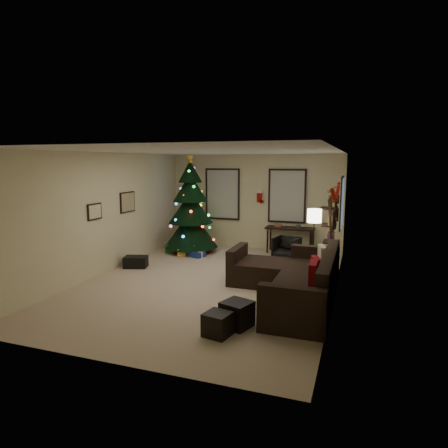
# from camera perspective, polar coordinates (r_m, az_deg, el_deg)

# --- Properties ---
(floor) EXTENTS (7.00, 7.00, 0.00)m
(floor) POSITION_cam_1_polar(r_m,az_deg,el_deg) (8.26, -2.06, -8.49)
(floor) COLOR #C3AD93
(floor) RESTS_ON ground
(ceiling) EXTENTS (7.00, 7.00, 0.00)m
(ceiling) POSITION_cam_1_polar(r_m,az_deg,el_deg) (7.88, -2.17, 10.58)
(ceiling) COLOR white
(ceiling) RESTS_ON floor
(wall_back) EXTENTS (5.00, 0.00, 5.00)m
(wall_back) POSITION_cam_1_polar(r_m,az_deg,el_deg) (11.26, 4.42, 3.24)
(wall_back) COLOR beige
(wall_back) RESTS_ON floor
(wall_front) EXTENTS (5.00, 0.00, 5.00)m
(wall_front) POSITION_cam_1_polar(r_m,az_deg,el_deg) (4.93, -17.20, -4.78)
(wall_front) COLOR beige
(wall_front) RESTS_ON floor
(wall_left) EXTENTS (0.00, 7.00, 7.00)m
(wall_left) POSITION_cam_1_polar(r_m,az_deg,el_deg) (9.16, -16.83, 1.53)
(wall_left) COLOR beige
(wall_left) RESTS_ON floor
(wall_right) EXTENTS (0.00, 7.00, 7.00)m
(wall_right) POSITION_cam_1_polar(r_m,az_deg,el_deg) (7.43, 16.15, -0.14)
(wall_right) COLOR beige
(wall_right) RESTS_ON floor
(window_back_left) EXTENTS (1.05, 0.06, 1.50)m
(window_back_left) POSITION_cam_1_polar(r_m,az_deg,el_deg) (11.50, -0.20, 4.39)
(window_back_left) COLOR #728CB2
(window_back_left) RESTS_ON wall_back
(window_back_right) EXTENTS (1.05, 0.06, 1.50)m
(window_back_right) POSITION_cam_1_polar(r_m,az_deg,el_deg) (11.01, 9.18, 4.06)
(window_back_right) COLOR #728CB2
(window_back_right) RESTS_ON wall_back
(window_right_wall) EXTENTS (0.06, 0.90, 1.30)m
(window_right_wall) POSITION_cam_1_polar(r_m,az_deg,el_deg) (9.94, 16.88, 2.96)
(window_right_wall) COLOR #728CB2
(window_right_wall) RESTS_ON wall_right
(christmas_tree) EXTENTS (1.48, 1.48, 2.76)m
(christmas_tree) POSITION_cam_1_polar(r_m,az_deg,el_deg) (10.83, -4.88, 1.89)
(christmas_tree) COLOR black
(christmas_tree) RESTS_ON floor
(presents) EXTENTS (1.23, 0.89, 0.30)m
(presents) POSITION_cam_1_polar(r_m,az_deg,el_deg) (10.74, -5.90, -3.72)
(presents) COLOR silver
(presents) RESTS_ON floor
(sofa) EXTENTS (2.12, 3.06, 0.93)m
(sofa) POSITION_cam_1_polar(r_m,az_deg,el_deg) (7.42, 10.22, -8.22)
(sofa) COLOR black
(sofa) RESTS_ON floor
(pillow_red_a) EXTENTS (0.13, 0.46, 0.45)m
(pillow_red_a) POSITION_cam_1_polar(r_m,az_deg,el_deg) (6.66, 12.88, -7.33)
(pillow_red_a) COLOR maroon
(pillow_red_a) RESTS_ON sofa
(pillow_red_b) EXTENTS (0.24, 0.41, 0.40)m
(pillow_red_b) POSITION_cam_1_polar(r_m,az_deg,el_deg) (7.08, 13.29, -6.36)
(pillow_red_b) COLOR maroon
(pillow_red_b) RESTS_ON sofa
(pillow_cream) EXTENTS (0.21, 0.41, 0.39)m
(pillow_cream) POSITION_cam_1_polar(r_m,az_deg,el_deg) (8.11, 14.10, -4.49)
(pillow_cream) COLOR beige
(pillow_cream) RESTS_ON sofa
(ottoman_near) EXTENTS (0.52, 0.52, 0.39)m
(ottoman_near) POSITION_cam_1_polar(r_m,az_deg,el_deg) (6.12, 1.89, -13.00)
(ottoman_near) COLOR black
(ottoman_near) RESTS_ON floor
(ottoman_far) EXTENTS (0.43, 0.43, 0.34)m
(ottoman_far) POSITION_cam_1_polar(r_m,az_deg,el_deg) (5.83, -0.92, -14.39)
(ottoman_far) COLOR black
(ottoman_far) RESTS_ON floor
(desk) EXTENTS (1.32, 0.47, 0.71)m
(desk) POSITION_cam_1_polar(r_m,az_deg,el_deg) (10.86, 9.60, -0.92)
(desk) COLOR black
(desk) RESTS_ON floor
(desk_chair) EXTENTS (0.66, 0.63, 0.57)m
(desk_chair) POSITION_cam_1_polar(r_m,az_deg,el_deg) (10.29, 9.12, -3.42)
(desk_chair) COLOR black
(desk_chair) RESTS_ON floor
(bookshelf) EXTENTS (0.30, 0.50, 1.70)m
(bookshelf) POSITION_cam_1_polar(r_m,az_deg,el_deg) (9.13, 15.36, -1.78)
(bookshelf) COLOR black
(bookshelf) RESTS_ON floor
(potted_plant) EXTENTS (0.51, 0.47, 0.49)m
(potted_plant) POSITION_cam_1_polar(r_m,az_deg,el_deg) (9.33, 15.76, 4.54)
(potted_plant) COLOR #4C4C4C
(potted_plant) RESTS_ON bookshelf
(floor_lamp) EXTENTS (0.31, 0.31, 1.47)m
(floor_lamp) POSITION_cam_1_polar(r_m,az_deg,el_deg) (8.77, 13.03, 0.56)
(floor_lamp) COLOR black
(floor_lamp) RESTS_ON floor
(art_map) EXTENTS (0.04, 0.60, 0.50)m
(art_map) POSITION_cam_1_polar(r_m,az_deg,el_deg) (9.82, -13.90, 3.12)
(art_map) COLOR black
(art_map) RESTS_ON wall_left
(art_abstract) EXTENTS (0.04, 0.45, 0.35)m
(art_abstract) POSITION_cam_1_polar(r_m,az_deg,el_deg) (8.80, -18.37, 1.73)
(art_abstract) COLOR black
(art_abstract) RESTS_ON wall_left
(gallery) EXTENTS (0.03, 1.25, 0.54)m
(gallery) POSITION_cam_1_polar(r_m,az_deg,el_deg) (7.32, 16.04, 1.49)
(gallery) COLOR black
(gallery) RESTS_ON wall_right
(garland) EXTENTS (0.08, 1.90, 0.30)m
(garland) POSITION_cam_1_polar(r_m,az_deg,el_deg) (7.40, 15.99, 4.52)
(garland) COLOR #A5140C
(garland) RESTS_ON wall_right
(stocking_left) EXTENTS (0.20, 0.05, 0.36)m
(stocking_left) POSITION_cam_1_polar(r_m,az_deg,el_deg) (11.36, 3.82, 3.75)
(stocking_left) COLOR #990F0C
(stocking_left) RESTS_ON wall_back
(stocking_right) EXTENTS (0.20, 0.05, 0.36)m
(stocking_right) POSITION_cam_1_polar(r_m,az_deg,el_deg) (11.10, 5.24, 4.07)
(stocking_right) COLOR #990F0C
(stocking_right) RESTS_ON wall_back
(storage_bin) EXTENTS (0.61, 0.49, 0.27)m
(storage_bin) POSITION_cam_1_polar(r_m,az_deg,el_deg) (9.58, -12.76, -5.41)
(storage_bin) COLOR black
(storage_bin) RESTS_ON floor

